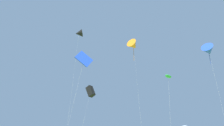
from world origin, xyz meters
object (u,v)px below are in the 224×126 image
at_px(kite_green_parafoil, 168,77).
at_px(kite_orange_delta, 133,45).
at_px(kite_black_delta, 79,33).
at_px(kite_blue_diamond, 84,59).
at_px(kite_black_box, 91,91).
at_px(kite_blue_delta, 209,50).

height_order(kite_green_parafoil, kite_orange_delta, kite_orange_delta).
height_order(kite_black_delta, kite_blue_diamond, kite_black_delta).
relative_size(kite_black_box, kite_blue_diamond, 0.96).
relative_size(kite_blue_delta, kite_black_box, 1.59).
bearing_deg(kite_black_delta, kite_green_parafoil, -49.14).
distance_m(kite_black_delta, kite_blue_diamond, 32.85).
bearing_deg(kite_orange_delta, kite_black_delta, 166.80).
bearing_deg(kite_blue_diamond, kite_blue_delta, 23.17).
relative_size(kite_green_parafoil, kite_black_box, 0.97).
height_order(kite_black_delta, kite_black_box, kite_black_delta).
xyz_separation_m(kite_blue_delta, kite_orange_delta, (-13.91, 12.13, 6.01)).
distance_m(kite_black_delta, kite_black_box, 20.97).
xyz_separation_m(kite_green_parafoil, kite_black_box, (-13.68, 11.45, -0.52)).
height_order(kite_blue_delta, kite_green_parafoil, kite_blue_delta).
relative_size(kite_black_delta, kite_blue_diamond, 2.21).
height_order(kite_black_delta, kite_green_parafoil, kite_black_delta).
xyz_separation_m(kite_green_parafoil, kite_blue_diamond, (-15.29, -7.11, -0.12)).
relative_size(kite_black_delta, kite_green_parafoil, 2.37).
xyz_separation_m(kite_green_parafoil, kite_orange_delta, (-2.33, 16.51, 13.73)).
relative_size(kite_green_parafoil, kite_blue_diamond, 0.93).
height_order(kite_black_box, kite_blue_diamond, kite_blue_diamond).
relative_size(kite_blue_delta, kite_green_parafoil, 1.65).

